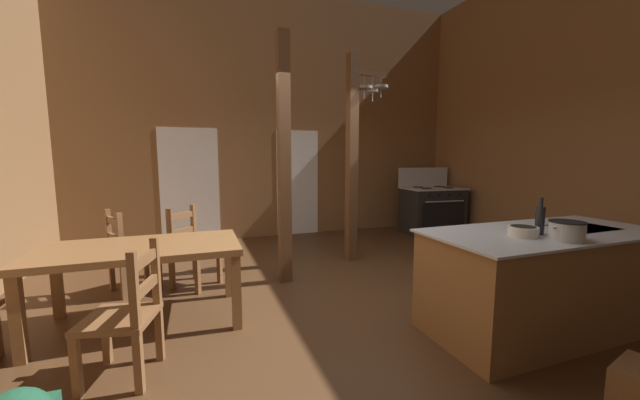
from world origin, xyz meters
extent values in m
cube|color=#4C301C|center=(0.00, 0.00, -0.05)|extent=(8.11, 7.61, 0.10)
cube|color=brown|center=(0.00, 3.47, 2.32)|extent=(8.11, 0.14, 4.63)
cube|color=brown|center=(3.73, 0.00, 2.32)|extent=(0.14, 7.61, 4.63)
cube|color=white|center=(-1.65, 3.40, 1.02)|extent=(1.00, 0.01, 2.05)
cube|color=white|center=(0.37, 3.40, 1.02)|extent=(0.84, 0.01, 2.05)
cube|color=brown|center=(1.31, -1.09, 0.44)|extent=(2.10, 0.91, 0.87)
cube|color=#B7BABF|center=(1.31, -1.09, 0.88)|extent=(2.16, 0.97, 0.02)
cube|color=black|center=(1.79, -1.09, 0.89)|extent=(0.52, 0.40, 0.00)
cube|color=black|center=(1.31, -0.66, 0.05)|extent=(2.00, 0.05, 0.10)
cube|color=black|center=(2.94, 2.53, 0.45)|extent=(1.15, 0.84, 0.90)
cube|color=black|center=(2.91, 2.15, 0.42)|extent=(0.93, 0.08, 0.52)
cylinder|color=#B7BABF|center=(2.91, 2.12, 0.70)|extent=(0.82, 0.09, 0.02)
cube|color=#B7BABF|center=(2.94, 2.53, 0.92)|extent=(1.20, 0.88, 0.03)
cube|color=#B7BABF|center=(2.96, 2.89, 1.12)|extent=(1.14, 0.13, 0.40)
cylinder|color=black|center=(3.17, 2.36, 0.94)|extent=(0.21, 0.21, 0.01)
cylinder|color=black|center=(2.68, 2.40, 0.94)|extent=(0.21, 0.21, 0.01)
cylinder|color=black|center=(3.20, 2.66, 0.94)|extent=(0.21, 0.21, 0.01)
cylinder|color=black|center=(2.70, 2.70, 0.94)|extent=(0.21, 0.21, 0.01)
cylinder|color=black|center=(3.24, 2.11, 0.82)|extent=(0.05, 0.03, 0.04)
cylinder|color=black|center=(3.02, 2.12, 0.82)|extent=(0.05, 0.03, 0.04)
cylinder|color=black|center=(2.80, 2.14, 0.82)|extent=(0.05, 0.03, 0.04)
cylinder|color=black|center=(2.58, 2.16, 0.82)|extent=(0.05, 0.03, 0.04)
cube|color=brown|center=(0.60, 1.40, 1.49)|extent=(0.15, 0.15, 2.98)
cube|color=brown|center=(0.84, 1.42, 2.73)|extent=(0.63, 0.13, 0.06)
cylinder|color=#B7BABF|center=(0.79, 1.41, 2.64)|extent=(0.01, 0.01, 0.18)
cylinder|color=#B7BABF|center=(0.79, 1.41, 2.53)|extent=(0.25, 0.25, 0.04)
cylinder|color=#B7BABF|center=(0.79, 1.41, 2.45)|extent=(0.02, 0.02, 0.14)
cylinder|color=#B7BABF|center=(0.94, 1.42, 2.62)|extent=(0.01, 0.01, 0.22)
cylinder|color=#B7BABF|center=(0.94, 1.42, 2.49)|extent=(0.20, 0.20, 0.04)
cylinder|color=#B7BABF|center=(0.94, 1.42, 2.41)|extent=(0.02, 0.02, 0.14)
cylinder|color=#B7BABF|center=(1.08, 1.43, 2.66)|extent=(0.01, 0.01, 0.15)
cylinder|color=#B7BABF|center=(1.08, 1.43, 2.57)|extent=(0.22, 0.22, 0.04)
cylinder|color=#B7BABF|center=(1.08, 1.43, 2.49)|extent=(0.02, 0.02, 0.14)
cube|color=brown|center=(-0.55, 0.86, 1.49)|extent=(0.14, 0.14, 2.98)
cube|color=brown|center=(-2.05, 0.22, 0.71)|extent=(1.71, 0.91, 0.06)
cube|color=brown|center=(-2.83, 0.62, 0.34)|extent=(0.08, 0.08, 0.68)
cube|color=brown|center=(-1.25, 0.61, 0.34)|extent=(0.08, 0.08, 0.68)
cube|color=brown|center=(-2.84, -0.16, 0.34)|extent=(0.08, 0.08, 0.68)
cube|color=brown|center=(-1.26, -0.17, 0.34)|extent=(0.08, 0.08, 0.68)
cube|color=brown|center=(-2.25, 1.17, 0.43)|extent=(0.59, 0.59, 0.04)
cube|color=brown|center=(-2.17, 1.42, 0.21)|extent=(0.07, 0.07, 0.41)
cube|color=brown|center=(-1.99, 1.08, 0.21)|extent=(0.07, 0.07, 0.41)
cube|color=brown|center=(-2.51, 1.25, 0.47)|extent=(0.07, 0.07, 0.95)
cube|color=brown|center=(-2.33, 0.91, 0.47)|extent=(0.07, 0.07, 0.95)
cube|color=brown|center=(-2.42, 1.08, 0.84)|extent=(0.21, 0.35, 0.07)
cube|color=brown|center=(-2.42, 1.08, 0.65)|extent=(0.21, 0.35, 0.07)
cube|color=brown|center=(-2.09, -0.60, 0.43)|extent=(0.53, 0.53, 0.04)
cube|color=brown|center=(-2.33, -0.74, 0.21)|extent=(0.06, 0.06, 0.41)
cube|color=brown|center=(-2.23, -0.37, 0.21)|extent=(0.06, 0.06, 0.41)
cube|color=brown|center=(-1.96, -0.84, 0.47)|extent=(0.06, 0.06, 0.95)
cube|color=brown|center=(-1.86, -0.47, 0.47)|extent=(0.06, 0.06, 0.95)
cube|color=brown|center=(-1.91, -0.65, 0.84)|extent=(0.13, 0.38, 0.07)
cube|color=brown|center=(-1.91, -0.65, 0.65)|extent=(0.13, 0.38, 0.07)
cube|color=brown|center=(-1.59, 1.07, 0.43)|extent=(0.62, 0.62, 0.04)
cube|color=brown|center=(-1.32, 1.08, 0.21)|extent=(0.07, 0.07, 0.41)
cube|color=brown|center=(-1.58, 0.80, 0.21)|extent=(0.07, 0.07, 0.41)
cube|color=brown|center=(-1.60, 1.34, 0.47)|extent=(0.07, 0.07, 0.95)
cube|color=brown|center=(-1.86, 1.06, 0.47)|extent=(0.07, 0.07, 0.95)
cube|color=brown|center=(-1.73, 1.20, 0.84)|extent=(0.28, 0.30, 0.07)
cube|color=brown|center=(-1.73, 1.20, 0.65)|extent=(0.28, 0.30, 0.07)
cylinder|color=#B7BABF|center=(1.13, -1.39, 0.96)|extent=(0.25, 0.25, 0.14)
cylinder|color=black|center=(1.13, -1.39, 1.04)|extent=(0.26, 0.26, 0.01)
cylinder|color=#B7BABF|center=(0.99, -1.39, 1.00)|extent=(0.05, 0.02, 0.02)
cylinder|color=#B7BABF|center=(1.27, -1.39, 1.00)|extent=(0.05, 0.02, 0.02)
cylinder|color=silver|center=(0.93, -1.17, 0.93)|extent=(0.23, 0.23, 0.08)
cylinder|color=black|center=(0.93, -1.17, 0.97)|extent=(0.19, 0.19, 0.00)
cylinder|color=#1E2328|center=(1.12, -1.17, 1.01)|extent=(0.07, 0.07, 0.23)
cylinder|color=#1E2328|center=(1.12, -1.17, 1.16)|extent=(0.03, 0.03, 0.08)
camera|label=1|loc=(-1.57, -3.20, 1.53)|focal=19.43mm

